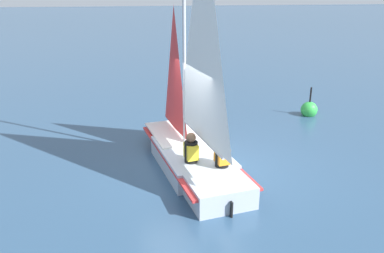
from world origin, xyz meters
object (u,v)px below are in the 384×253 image
(sailor_helm, at_px, (191,156))
(sailor_crew, at_px, (222,159))
(sailboat_main, at_px, (193,138))
(buoy_marker, at_px, (309,110))

(sailor_helm, distance_m, sailor_crew, 0.71)
(sailor_helm, bearing_deg, sailboat_main, -22.80)
(buoy_marker, bearing_deg, sailor_crew, 40.62)
(sailboat_main, distance_m, buoy_marker, 5.94)
(sailboat_main, height_order, sailor_crew, sailboat_main)
(sailor_crew, bearing_deg, buoy_marker, -53.23)
(sailor_helm, relative_size, sailor_crew, 1.00)
(sailor_crew, bearing_deg, sailor_helm, 52.23)
(sailor_helm, distance_m, buoy_marker, 6.41)
(buoy_marker, bearing_deg, sailor_helm, 34.46)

